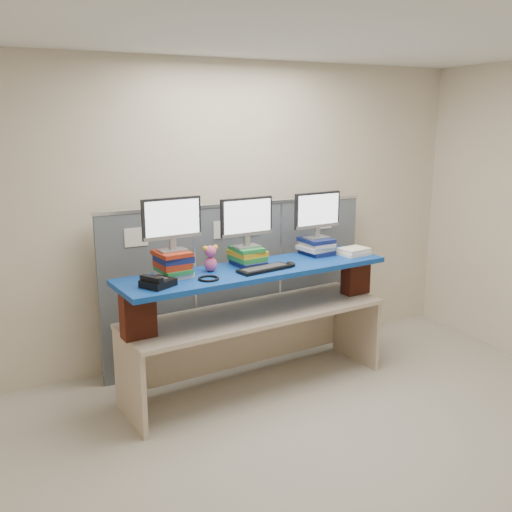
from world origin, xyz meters
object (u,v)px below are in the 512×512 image
monitor_right (317,212)px  monitor_center (247,219)px  desk (256,327)px  blue_board (256,270)px  keyboard (264,269)px  monitor_left (172,221)px  desk_phone (157,282)px

monitor_right → monitor_center: bearing=180.0°
desk → blue_board: size_ratio=1.00×
keyboard → monitor_right: bearing=12.6°
monitor_left → monitor_right: monitor_left is taller
monitor_left → desk: bearing=-9.8°
blue_board → keyboard: bearing=-83.9°
desk → monitor_center: 0.92m
blue_board → monitor_center: bearing=98.6°
monitor_left → monitor_center: 0.67m
monitor_left → blue_board: bearing=-9.8°
blue_board → desk_phone: size_ratio=8.27×
desk → monitor_left: bearing=170.2°
monitor_center → monitor_right: bearing=-0.0°
desk → monitor_right: 1.16m
monitor_left → desk_phone: monitor_left is taller
monitor_center → desk_phone: size_ratio=1.70×
desk → desk_phone: desk_phone is taller
monitor_left → desk_phone: (-0.20, -0.23, -0.40)m
monitor_center → keyboard: bearing=-82.6°
monitor_right → desk_phone: monitor_right is taller
monitor_right → desk_phone: bearing=-172.8°
keyboard → desk_phone: 0.91m
desk → monitor_center: (-0.03, 0.12, 0.91)m
monitor_right → monitor_left: bearing=180.0°
blue_board → desk_phone: (-0.89, -0.18, 0.05)m
monitor_center → monitor_left: bearing=-180.0°
monitor_center → desk_phone: bearing=-166.9°
monitor_left → keyboard: monitor_left is taller
desk → keyboard: keyboard is taller
monitor_left → monitor_center: (0.66, 0.07, -0.05)m
desk → blue_board: (-0.00, 0.00, 0.50)m
monitor_left → monitor_right: (1.39, 0.14, -0.05)m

